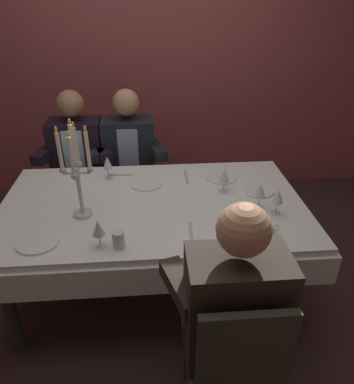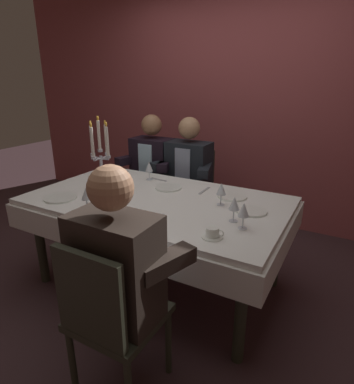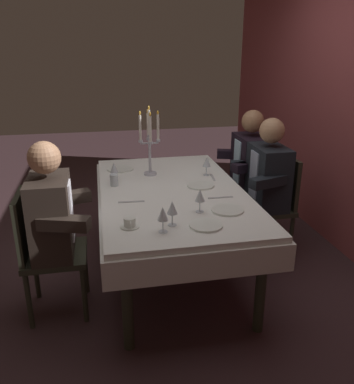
{
  "view_description": "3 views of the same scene",
  "coord_description": "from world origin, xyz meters",
  "views": [
    {
      "loc": [
        0.0,
        -1.95,
        1.92
      ],
      "look_at": [
        0.15,
        -0.02,
        0.82
      ],
      "focal_mm": 33.7,
      "sensor_mm": 36.0,
      "label": 1
    },
    {
      "loc": [
        1.25,
        -1.92,
        1.59
      ],
      "look_at": [
        0.18,
        0.0,
        0.82
      ],
      "focal_mm": 30.54,
      "sensor_mm": 36.0,
      "label": 2
    },
    {
      "loc": [
        2.9,
        -0.53,
        1.81
      ],
      "look_at": [
        0.24,
        -0.01,
        0.81
      ],
      "focal_mm": 37.57,
      "sensor_mm": 36.0,
      "label": 3
    }
  ],
  "objects": [
    {
      "name": "coffee_cup_0",
      "position": [
        0.62,
        -0.38,
        0.77
      ],
      "size": [
        0.13,
        0.12,
        0.06
      ],
      "color": "white",
      "rests_on": "dining_table"
    },
    {
      "name": "dinner_plate_2",
      "position": [
        0.7,
        0.09,
        0.75
      ],
      "size": [
        0.21,
        0.21,
        0.01
      ],
      "primitive_type": "cylinder",
      "color": "white",
      "rests_on": "dining_table"
    },
    {
      "name": "dinner_plate_1",
      "position": [
        0.49,
        0.3,
        0.75
      ],
      "size": [
        0.22,
        0.22,
        0.01
      ],
      "primitive_type": "cylinder",
      "color": "white",
      "rests_on": "dining_table"
    },
    {
      "name": "dinner_plate_3",
      "position": [
        -0.04,
        0.24,
        0.75
      ],
      "size": [
        0.22,
        0.22,
        0.01
      ],
      "primitive_type": "cylinder",
      "color": "white",
      "rests_on": "dining_table"
    },
    {
      "name": "wine_glass_3",
      "position": [
        0.65,
        -0.12,
        0.86
      ],
      "size": [
        0.07,
        0.07,
        0.16
      ],
      "color": "silver",
      "rests_on": "dining_table"
    },
    {
      "name": "wine_glass_1",
      "position": [
        0.47,
        0.11,
        0.86
      ],
      "size": [
        0.07,
        0.07,
        0.16
      ],
      "color": "silver",
      "rests_on": "dining_table"
    },
    {
      "name": "candelabra",
      "position": [
        -0.41,
        -0.11,
        1.02
      ],
      "size": [
        0.19,
        0.19,
        0.59
      ],
      "color": "silver",
      "rests_on": "dining_table"
    },
    {
      "name": "dinner_plate_0",
      "position": [
        -0.61,
        -0.36,
        0.75
      ],
      "size": [
        0.24,
        0.24,
        0.01
      ],
      "primitive_type": "cylinder",
      "color": "white",
      "rests_on": "dining_table"
    },
    {
      "name": "fork_0",
      "position": [
        -0.23,
        0.4,
        0.74
      ],
      "size": [
        0.17,
        0.04,
        0.01
      ],
      "primitive_type": "cube",
      "rotation": [
        0.0,
        0.0,
        -0.12
      ],
      "color": "#B7B7BC",
      "rests_on": "dining_table"
    },
    {
      "name": "wine_glass_2",
      "position": [
        0.73,
        -0.19,
        0.85
      ],
      "size": [
        0.07,
        0.07,
        0.16
      ],
      "color": "silver",
      "rests_on": "dining_table"
    },
    {
      "name": "knife_1",
      "position": [
        0.21,
        -0.33,
        0.74
      ],
      "size": [
        0.03,
        0.19,
        0.01
      ],
      "primitive_type": "cube",
      "rotation": [
        0.0,
        0.0,
        1.51
      ],
      "color": "#B7B7BC",
      "rests_on": "dining_table"
    },
    {
      "name": "wine_glass_0",
      "position": [
        -0.28,
        -0.43,
        0.85
      ],
      "size": [
        0.07,
        0.07,
        0.16
      ],
      "color": "silver",
      "rests_on": "dining_table"
    },
    {
      "name": "seated_diner_1",
      "position": [
        -0.18,
        0.89,
        0.74
      ],
      "size": [
        0.63,
        0.48,
        1.24
      ],
      "color": "#2C2D21",
      "rests_on": "ground_plane"
    },
    {
      "name": "seated_diner_0",
      "position": [
        -0.61,
        0.89,
        0.74
      ],
      "size": [
        0.63,
        0.48,
        1.24
      ],
      "color": "#2C2D21",
      "rests_on": "ground_plane"
    },
    {
      "name": "water_tumbler_0",
      "position": [
        -0.18,
        -0.44,
        0.79
      ],
      "size": [
        0.06,
        0.06,
        0.09
      ],
      "primitive_type": "cylinder",
      "color": "silver",
      "rests_on": "dining_table"
    },
    {
      "name": "ground_plane",
      "position": [
        0.0,
        0.0,
        0.0
      ],
      "size": [
        12.0,
        12.0,
        0.0
      ],
      "primitive_type": "plane",
      "color": "#3A2629"
    },
    {
      "name": "knife_2",
      "position": [
        0.25,
        0.32,
        0.74
      ],
      "size": [
        0.02,
        0.19,
        0.01
      ],
      "primitive_type": "cube",
      "rotation": [
        0.0,
        0.0,
        1.56
      ],
      "color": "#B7B7BC",
      "rests_on": "dining_table"
    },
    {
      "name": "seated_diner_2",
      "position": [
        0.33,
        -0.89,
        0.74
      ],
      "size": [
        0.63,
        0.48,
        1.24
      ],
      "color": "#2C2D21",
      "rests_on": "ground_plane"
    },
    {
      "name": "back_wall",
      "position": [
        0.0,
        1.66,
        1.35
      ],
      "size": [
        6.0,
        0.12,
        2.7
      ],
      "primitive_type": "cube",
      "color": "#974345",
      "rests_on": "ground_plane"
    },
    {
      "name": "dining_table",
      "position": [
        0.0,
        0.0,
        0.62
      ],
      "size": [
        1.94,
        1.14,
        0.74
      ],
      "color": "white",
      "rests_on": "ground_plane"
    },
    {
      "name": "wine_glass_4",
      "position": [
        -0.3,
        0.36,
        0.86
      ],
      "size": [
        0.07,
        0.07,
        0.16
      ],
      "color": "silver",
      "rests_on": "dining_table"
    }
  ]
}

